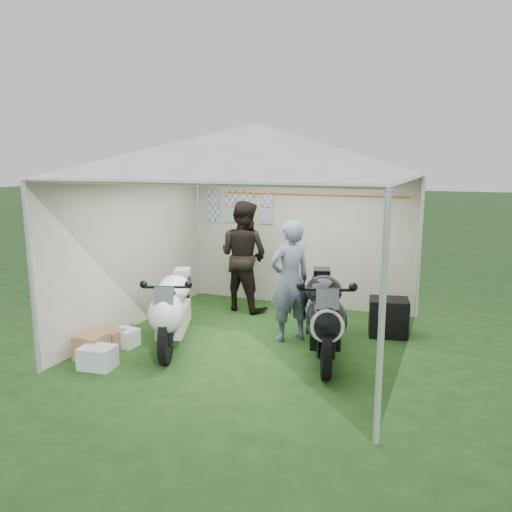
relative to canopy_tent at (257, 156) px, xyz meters
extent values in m
plane|color=#193A12|center=(0.00, -0.03, -2.58)|extent=(80.00, 80.00, 0.00)
cylinder|color=silver|center=(-2.00, -2.03, -1.43)|extent=(0.06, 0.06, 2.30)
cylinder|color=silver|center=(2.00, -2.03, -1.43)|extent=(0.06, 0.06, 2.30)
cylinder|color=silver|center=(-2.00, 1.97, -1.43)|extent=(0.06, 0.06, 2.30)
cylinder|color=silver|center=(2.00, 1.97, -1.43)|extent=(0.06, 0.06, 2.30)
cube|color=beige|center=(0.00, 1.97, -1.43)|extent=(4.00, 0.02, 2.30)
cube|color=beige|center=(-2.00, -0.03, -1.43)|extent=(0.02, 4.00, 2.30)
cube|color=beige|center=(2.00, -0.03, -1.43)|extent=(0.02, 4.00, 2.30)
pyramid|color=white|center=(0.00, -0.03, 0.07)|extent=(5.66, 5.66, 0.70)
cube|color=#99A5B7|center=(-1.65, 1.95, -0.73)|extent=(0.22, 0.02, 0.28)
cube|color=#99A5B7|center=(-1.30, 1.95, -0.73)|extent=(0.22, 0.02, 0.28)
cube|color=#99A5B7|center=(-0.95, 1.95, -0.73)|extent=(0.22, 0.01, 0.28)
cube|color=#99A5B7|center=(-0.60, 1.95, -0.73)|extent=(0.22, 0.01, 0.28)
cube|color=#99A5B7|center=(-1.65, 1.95, -1.03)|extent=(0.22, 0.02, 0.28)
cube|color=#99A5B7|center=(-1.30, 1.95, -1.03)|extent=(0.22, 0.01, 0.28)
cube|color=#99A5B7|center=(-0.95, 1.95, -1.03)|extent=(0.22, 0.02, 0.28)
cube|color=#99A5B7|center=(-0.60, 1.95, -1.03)|extent=(0.22, 0.01, 0.28)
cylinder|color=#D8590C|center=(0.20, 1.94, -0.63)|extent=(3.20, 0.02, 0.02)
cylinder|color=black|center=(-0.73, -1.21, -2.27)|extent=(0.32, 0.60, 0.60)
cylinder|color=black|center=(-1.27, 0.09, -2.27)|extent=(0.37, 0.62, 0.60)
cube|color=white|center=(-0.98, -0.60, -2.19)|extent=(0.68, 1.01, 0.30)
ellipsoid|color=white|center=(-0.77, -1.12, -1.95)|extent=(0.65, 0.73, 0.50)
ellipsoid|color=white|center=(-1.02, -0.51, -1.79)|extent=(0.64, 0.74, 0.35)
cube|color=black|center=(-1.17, -0.14, -1.85)|extent=(0.47, 0.66, 0.14)
cube|color=white|center=(-1.30, 0.17, -1.77)|extent=(0.32, 0.36, 0.18)
cube|color=black|center=(-1.13, -0.23, -2.02)|extent=(0.30, 0.55, 0.10)
cube|color=#3F474C|center=(-0.73, -1.23, -1.69)|extent=(0.28, 0.23, 0.21)
cylinder|color=black|center=(1.23, -0.86, -2.25)|extent=(0.30, 0.65, 0.65)
cylinder|color=black|center=(0.77, 0.59, -2.25)|extent=(0.35, 0.67, 0.65)
cube|color=black|center=(1.02, -0.19, -2.16)|extent=(0.66, 1.09, 0.33)
ellipsoid|color=black|center=(1.19, -0.76, -1.90)|extent=(0.66, 0.77, 0.54)
ellipsoid|color=black|center=(0.98, -0.08, -1.73)|extent=(0.65, 0.78, 0.38)
cube|color=black|center=(0.86, 0.33, -1.79)|extent=(0.46, 0.71, 0.15)
cube|color=black|center=(0.75, 0.67, -1.71)|extent=(0.32, 0.38, 0.20)
cube|color=maroon|center=(0.89, 0.23, -1.98)|extent=(0.28, 0.60, 0.11)
cube|color=#3F474C|center=(1.23, -0.88, -1.62)|extent=(0.30, 0.23, 0.23)
cylinder|color=white|center=(1.26, -0.98, -1.90)|extent=(0.38, 0.14, 0.39)
cube|color=#1C19C5|center=(0.74, 0.69, -2.42)|extent=(0.48, 0.38, 0.32)
imported|color=black|center=(-0.78, 1.33, -1.64)|extent=(1.03, 0.88, 1.86)
imported|color=slate|center=(0.42, 0.20, -1.72)|extent=(0.73, 0.74, 1.72)
cube|color=black|center=(1.70, 0.92, -2.30)|extent=(0.62, 0.54, 0.55)
cube|color=silver|center=(-1.44, -1.65, -2.44)|extent=(0.45, 0.37, 0.27)
cube|color=#906242|center=(-1.72, -1.42, -2.42)|extent=(0.38, 0.38, 0.32)
cube|color=silver|center=(-1.59, -0.90, -2.46)|extent=(0.35, 0.30, 0.24)
cube|color=brown|center=(-1.75, -1.03, -2.45)|extent=(0.41, 0.31, 0.25)
camera|label=1|loc=(2.56, -6.25, -0.07)|focal=35.00mm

